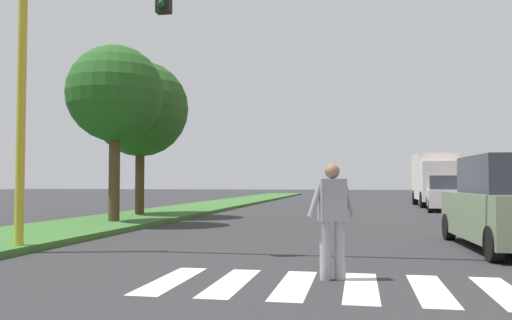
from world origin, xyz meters
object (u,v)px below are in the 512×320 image
Objects in this scene: tree_mid at (115,94)px; truck_box_delivery at (437,178)px; pedestrian_performer at (332,216)px; tree_far at (140,109)px; sedan_midblock at (446,195)px; suv_crossing at (511,206)px; traffic_light_gantry at (166,28)px.

tree_mid is 20.95m from truck_box_delivery.
tree_far is at bearing 124.03° from pedestrian_performer.
tree_mid is at bearing -136.90° from sedan_midblock.
pedestrian_performer is 0.36× the size of suv_crossing.
tree_mid reaches higher than pedestrian_performer.
tree_far is at bearing -149.68° from sedan_midblock.
traffic_light_gantry reaches higher than truck_box_delivery.
truck_box_delivery is (1.39, 20.97, 0.70)m from suv_crossing.
tree_mid reaches higher than sedan_midblock.
traffic_light_gantry is 5.10m from pedestrian_performer.
tree_mid is 3.87m from tree_far.
suv_crossing is (10.99, -4.28, -3.38)m from tree_mid.
suv_crossing is (3.51, 4.09, -0.00)m from pedestrian_performer.
traffic_light_gantry is at bearing -57.25° from tree_mid.
tree_far is 0.99× the size of truck_box_delivery.
suv_crossing is (6.77, 2.27, -3.48)m from traffic_light_gantry.
tree_mid is at bearing 122.75° from traffic_light_gantry.
traffic_light_gantry reaches higher than sedan_midblock.
suv_crossing is at bearing -34.55° from tree_far.
sedan_midblock is at bearing 86.01° from suv_crossing.
sedan_midblock is (12.82, 7.50, -3.55)m from tree_far.
traffic_light_gantry reaches higher than pedestrian_performer.
pedestrian_performer is 0.38× the size of sedan_midblock.
tree_far is at bearing 101.08° from tree_mid.
pedestrian_performer is at bearing -101.06° from truck_box_delivery.
traffic_light_gantry is at bearing -113.76° from sedan_midblock.
traffic_light_gantry is at bearing -109.35° from truck_box_delivery.
suv_crossing is at bearing -21.28° from tree_mid.
truck_box_delivery is at bearing 86.20° from suv_crossing.
tree_mid is 0.93× the size of truck_box_delivery.
tree_far is 0.60× the size of traffic_light_gantry.
sedan_midblock is 5.47m from truck_box_delivery.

